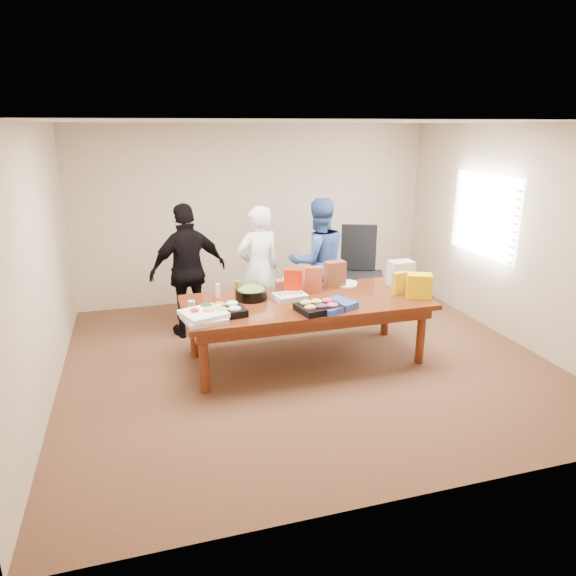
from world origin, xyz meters
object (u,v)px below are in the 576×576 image
object	(u,v)px
conference_table	(306,330)
person_center	(259,269)
sheet_cake	(290,297)
office_chair	(364,273)
person_right	(318,261)
salad_bowl	(251,294)

from	to	relation	value
conference_table	person_center	distance (m)	1.26
sheet_cake	office_chair	bearing A→B (deg)	31.95
office_chair	person_right	bearing A→B (deg)	-151.62
conference_table	office_chair	world-z (taller)	office_chair
conference_table	person_right	bearing A→B (deg)	64.59
office_chair	person_center	xyz separation A→B (m)	(-1.59, -0.14, 0.23)
person_center	person_right	xyz separation A→B (m)	(0.86, 0.07, 0.03)
person_center	salad_bowl	xyz separation A→B (m)	(-0.31, -0.92, -0.03)
conference_table	salad_bowl	size ratio (longest dim) A/B	7.57
conference_table	person_right	distance (m)	1.41
salad_bowl	sheet_cake	bearing A→B (deg)	-17.28
office_chair	person_right	size ratio (longest dim) A/B	0.71
person_center	person_right	bearing A→B (deg)	171.77
sheet_cake	conference_table	bearing A→B (deg)	-31.99
person_right	salad_bowl	size ratio (longest dim) A/B	4.70
office_chair	conference_table	bearing A→B (deg)	-113.34
conference_table	office_chair	size ratio (longest dim) A/B	2.28
person_center	sheet_cake	world-z (taller)	person_center
person_right	salad_bowl	world-z (taller)	person_right
office_chair	sheet_cake	size ratio (longest dim) A/B	3.44
conference_table	salad_bowl	xyz separation A→B (m)	(-0.60, 0.21, 0.43)
salad_bowl	office_chair	bearing A→B (deg)	29.15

